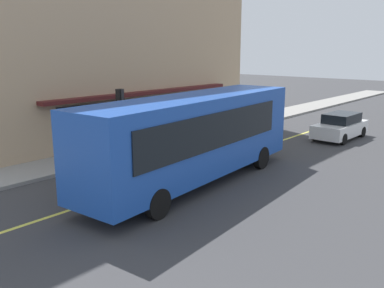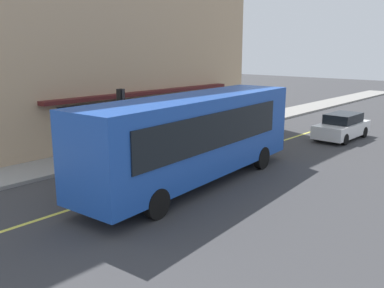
% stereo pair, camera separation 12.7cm
% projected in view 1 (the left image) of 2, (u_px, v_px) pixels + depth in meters
% --- Properties ---
extents(ground, '(120.00, 120.00, 0.00)m').
position_uv_depth(ground, '(204.00, 166.00, 18.97)').
color(ground, '#38383A').
extents(sidewalk, '(80.00, 2.62, 0.15)m').
position_uv_depth(sidewalk, '(132.00, 148.00, 22.11)').
color(sidewalk, gray).
rests_on(sidewalk, ground).
extents(lane_centre_stripe, '(36.00, 0.16, 0.01)m').
position_uv_depth(lane_centre_stripe, '(204.00, 166.00, 18.97)').
color(lane_centre_stripe, '#D8D14C').
rests_on(lane_centre_stripe, ground).
extents(storefront_building, '(19.22, 8.81, 15.83)m').
position_uv_depth(storefront_building, '(97.00, 5.00, 25.42)').
color(storefront_building, tan).
rests_on(storefront_building, ground).
extents(bus, '(11.29, 3.36, 3.50)m').
position_uv_depth(bus, '(195.00, 135.00, 16.13)').
color(bus, '#1E4CAD').
rests_on(bus, ground).
extents(traffic_light, '(0.30, 0.52, 3.20)m').
position_uv_depth(traffic_light, '(121.00, 106.00, 20.25)').
color(traffic_light, '#2D2D33').
rests_on(traffic_light, sidewalk).
extents(car_white, '(4.34, 1.93, 1.52)m').
position_uv_depth(car_white, '(340.00, 126.00, 24.64)').
color(car_white, white).
rests_on(car_white, ground).
extents(pedestrian_at_corner, '(0.34, 0.34, 1.61)m').
position_uv_depth(pedestrian_at_corner, '(177.00, 119.00, 25.02)').
color(pedestrian_at_corner, black).
rests_on(pedestrian_at_corner, sidewalk).
extents(pedestrian_by_curb, '(0.34, 0.34, 1.70)m').
position_uv_depth(pedestrian_by_curb, '(168.00, 122.00, 23.76)').
color(pedestrian_by_curb, black).
rests_on(pedestrian_by_curb, sidewalk).
extents(pedestrian_near_storefront, '(0.34, 0.34, 1.54)m').
position_uv_depth(pedestrian_near_storefront, '(255.00, 107.00, 30.32)').
color(pedestrian_near_storefront, black).
rests_on(pedestrian_near_storefront, sidewalk).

